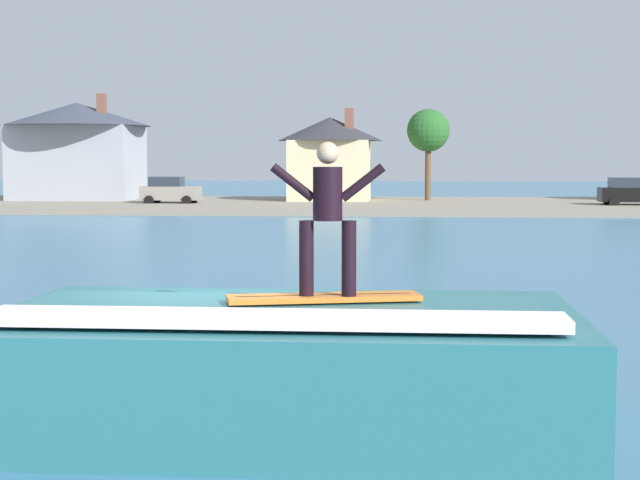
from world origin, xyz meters
The scene contains 10 objects.
ground_plane centered at (0.00, 0.00, 0.00)m, with size 260.00×260.00×0.00m, color teal.
wave_crest centered at (1.07, -0.76, 0.70)m, with size 6.52×3.94×1.49m.
surfboard centered at (1.51, -1.03, 1.52)m, with size 2.17×0.98×0.06m.
surfer centered at (1.55, -1.11, 2.48)m, with size 1.25×0.32×1.67m.
shoreline_bank centered at (0.00, 54.43, 0.06)m, with size 120.00×25.45×0.12m.
car_near_shore centered at (-13.15, 54.71, 0.94)m, with size 3.84×2.12×1.86m.
car_far_shore centered at (16.77, 54.26, 0.95)m, with size 4.28×2.09×1.86m.
house_with_chimney centered at (-21.15, 60.17, 4.05)m, with size 10.58×10.58×7.63m.
house_small_cottage centered at (-2.89, 60.12, 3.32)m, with size 7.36×7.36×6.54m.
tree_tall_bare centered at (3.99, 60.52, 4.96)m, with size 3.00×3.00×6.53m.
Camera 1 is at (2.38, -12.14, 3.03)m, focal length 57.58 mm.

